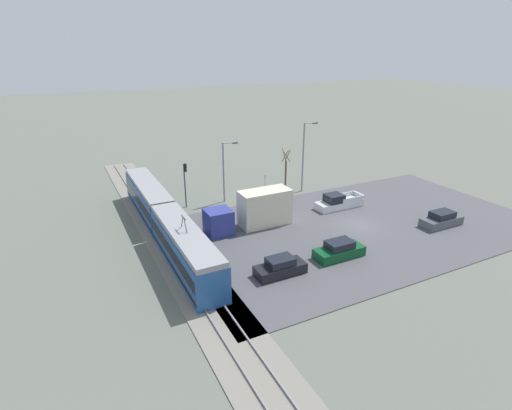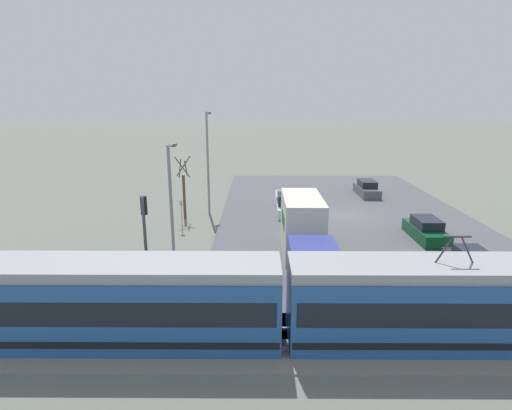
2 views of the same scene
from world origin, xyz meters
The scene contains 14 objects.
ground_plane centered at (0.00, 0.00, 0.00)m, with size 320.00×320.00×0.00m, color #60665B.
road_surface centered at (0.00, 0.00, 0.04)m, with size 21.66×37.67×0.08m.
rail_bed centered at (0.00, 18.85, 0.05)m, with size 71.96×4.40×0.22m.
light_rail_tram centered at (6.52, 18.85, 1.80)m, with size 26.73×2.70×4.67m.
box_truck centered at (4.73, 9.97, 1.82)m, with size 2.49×9.21×3.77m.
pickup_truck centered at (4.98, -1.22, 0.74)m, with size 1.95×5.88×1.75m.
sedan_car_0 centered at (-4.61, 6.11, 0.73)m, with size 1.86×4.62×1.57m.
sedan_car_1 centered at (-3.96, -7.76, 0.73)m, with size 1.86×4.68×1.58m.
sedan_car_2 centered at (-4.79, 12.28, 0.71)m, with size 1.76×4.30×1.52m.
traffic_light_pole centered at (13.36, 14.55, 3.42)m, with size 0.28×0.47×5.28m.
street_tree centered at (13.93, 0.71, 2.45)m, with size 1.26×1.05×5.38m.
street_lamp_near_crossing centered at (13.01, 9.68, 4.28)m, with size 0.36×1.95×7.33m.
street_lamp_mid_block centered at (11.99, -0.82, 5.12)m, with size 0.36×1.95×8.96m.
no_parking_sign centered at (13.57, 4.00, 1.47)m, with size 0.32×0.08×2.43m.
Camera 2 is at (7.61, 33.75, 9.95)m, focal length 28.00 mm.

